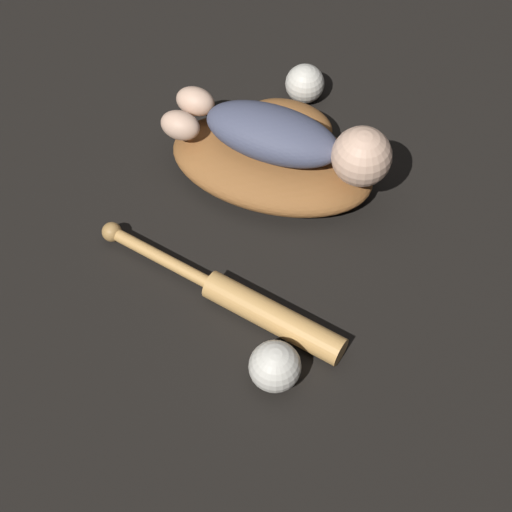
{
  "coord_description": "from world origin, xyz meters",
  "views": [
    {
      "loc": [
        -0.01,
        -0.93,
        1.14
      ],
      "look_at": [
        0.01,
        -0.2,
        0.06
      ],
      "focal_mm": 60.0,
      "sensor_mm": 36.0,
      "label": 1
    }
  ],
  "objects": [
    {
      "name": "baseball_spare",
      "position": [
        0.1,
        0.19,
        0.04
      ],
      "size": [
        0.07,
        0.07,
        0.07
      ],
      "color": "silver",
      "rests_on": "ground"
    },
    {
      "name": "baseball_bat",
      "position": [
        -0.01,
        -0.26,
        0.02
      ],
      "size": [
        0.38,
        0.26,
        0.04
      ],
      "color": "tan",
      "rests_on": "ground"
    },
    {
      "name": "baby_figure",
      "position": [
        0.06,
        -0.01,
        0.11
      ],
      "size": [
        0.38,
        0.23,
        0.1
      ],
      "color": "#4C516B",
      "rests_on": "baseball_glove"
    },
    {
      "name": "ground_plane",
      "position": [
        0.0,
        0.0,
        0.0
      ],
      "size": [
        6.0,
        6.0,
        0.0
      ],
      "primitive_type": "plane",
      "color": "black"
    },
    {
      "name": "baseball_glove",
      "position": [
        0.04,
        0.02,
        0.04
      ],
      "size": [
        0.4,
        0.32,
        0.07
      ],
      "color": "#935B2D",
      "rests_on": "ground"
    },
    {
      "name": "baseball",
      "position": [
        0.03,
        -0.38,
        0.04
      ],
      "size": [
        0.08,
        0.08,
        0.08
      ],
      "color": "silver",
      "rests_on": "ground"
    }
  ]
}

